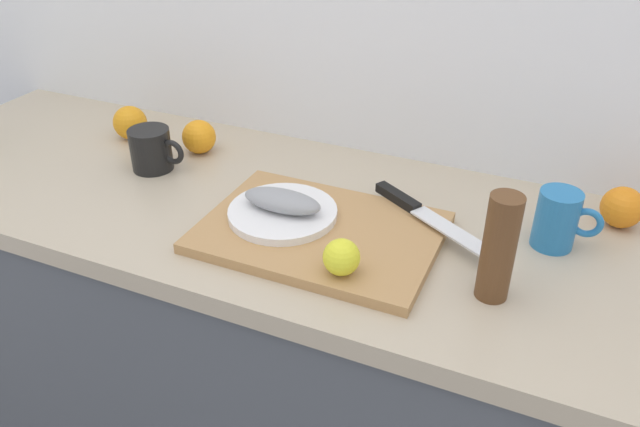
% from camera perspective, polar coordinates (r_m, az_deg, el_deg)
% --- Properties ---
extents(kitchen_counter, '(2.00, 0.60, 0.90)m').
position_cam_1_polar(kitchen_counter, '(1.49, -0.73, -14.77)').
color(kitchen_counter, '#4C5159').
rests_on(kitchen_counter, ground_plane).
extents(cutting_board, '(0.42, 0.30, 0.02)m').
position_cam_1_polar(cutting_board, '(1.13, -0.00, -1.73)').
color(cutting_board, tan).
rests_on(cutting_board, kitchen_counter).
extents(white_plate, '(0.20, 0.20, 0.01)m').
position_cam_1_polar(white_plate, '(1.16, -3.44, 0.08)').
color(white_plate, white).
rests_on(white_plate, cutting_board).
extents(fish_fillet, '(0.15, 0.07, 0.04)m').
position_cam_1_polar(fish_fillet, '(1.14, -3.48, 1.17)').
color(fish_fillet, gray).
rests_on(fish_fillet, white_plate).
extents(chef_knife, '(0.26, 0.18, 0.02)m').
position_cam_1_polar(chef_knife, '(1.18, 8.84, 0.41)').
color(chef_knife, silver).
rests_on(chef_knife, cutting_board).
extents(lemon_0, '(0.06, 0.06, 0.06)m').
position_cam_1_polar(lemon_0, '(1.00, 1.98, -4.02)').
color(lemon_0, yellow).
rests_on(lemon_0, cutting_board).
extents(coffee_mug_0, '(0.13, 0.09, 0.09)m').
position_cam_1_polar(coffee_mug_0, '(1.40, -15.14, 5.68)').
color(coffee_mug_0, black).
rests_on(coffee_mug_0, kitchen_counter).
extents(coffee_mug_1, '(0.11, 0.07, 0.11)m').
position_cam_1_polar(coffee_mug_1, '(1.16, 20.98, -0.52)').
color(coffee_mug_1, '#2672B2').
rests_on(coffee_mug_1, kitchen_counter).
extents(orange_0, '(0.08, 0.08, 0.08)m').
position_cam_1_polar(orange_0, '(1.56, -17.01, 7.97)').
color(orange_0, orange).
rests_on(orange_0, kitchen_counter).
extents(orange_1, '(0.08, 0.08, 0.08)m').
position_cam_1_polar(orange_1, '(1.28, 25.96, 0.51)').
color(orange_1, orange).
rests_on(orange_1, kitchen_counter).
extents(orange_2, '(0.08, 0.08, 0.08)m').
position_cam_1_polar(orange_2, '(1.45, -11.03, 6.92)').
color(orange_2, orange).
rests_on(orange_2, kitchen_counter).
extents(pepper_mill, '(0.05, 0.05, 0.18)m').
position_cam_1_polar(pepper_mill, '(0.98, 16.06, -3.07)').
color(pepper_mill, brown).
rests_on(pepper_mill, kitchen_counter).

